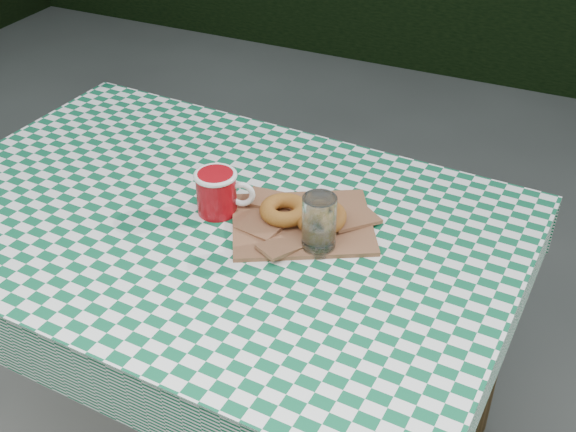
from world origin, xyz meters
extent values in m
cube|color=brown|center=(0.02, 0.17, 0.38)|extent=(1.36, 0.94, 0.75)
cube|color=#0D5837|center=(0.02, 0.17, 0.75)|extent=(1.38, 0.96, 0.01)
cube|color=#986542|center=(0.22, 0.22, 0.76)|extent=(0.37, 0.35, 0.02)
torus|color=#A46722|center=(0.18, 0.22, 0.79)|extent=(0.13, 0.13, 0.03)
torus|color=brown|center=(0.26, 0.22, 0.79)|extent=(0.15, 0.15, 0.03)
cylinder|color=silver|center=(0.28, 0.16, 0.82)|extent=(0.09, 0.09, 0.13)
camera|label=1|loc=(0.72, -0.93, 1.66)|focal=45.10mm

